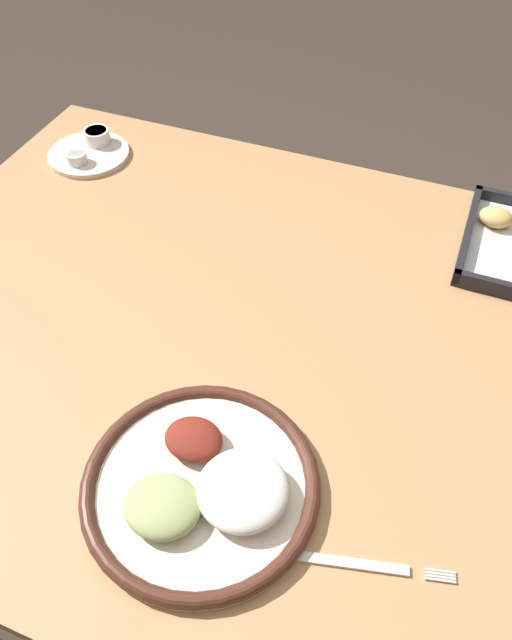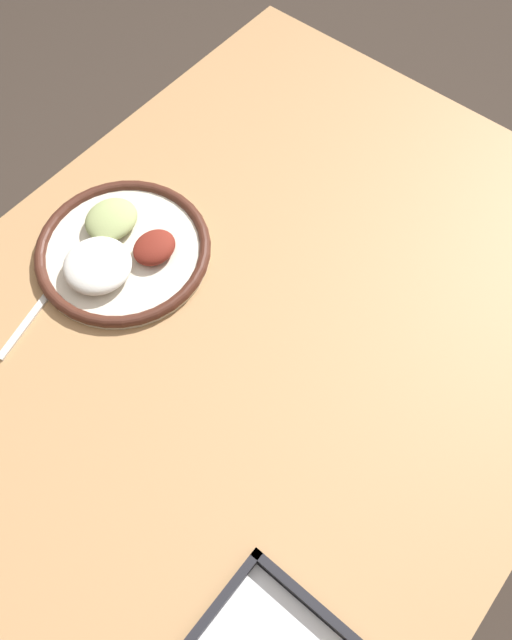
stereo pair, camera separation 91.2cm
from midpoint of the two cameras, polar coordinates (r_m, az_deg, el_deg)
ground_plane at (r=1.56m, az=12.48°, el=-22.51°), size 8.00×8.00×0.00m
dining_table at (r=0.96m, az=19.92°, el=-18.17°), size 1.28×0.99×0.71m
dinner_plate at (r=0.85m, az=4.86°, el=-9.06°), size 0.30×0.30×0.05m
fork at (r=0.82m, az=-5.30°, el=-18.52°), size 0.21×0.06×0.00m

